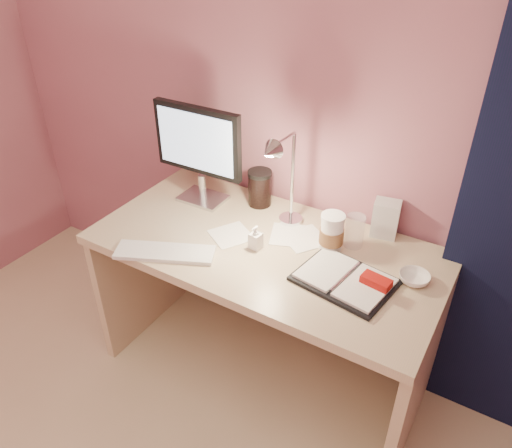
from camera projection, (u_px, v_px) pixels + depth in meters
The scene contains 14 objects.
desk at pixel (274, 278), 2.17m from camera, with size 1.40×0.70×0.73m.
monitor at pixel (199, 146), 2.14m from camera, with size 0.42×0.15×0.45m.
keyboard at pixel (165, 252), 1.93m from camera, with size 0.38×0.11×0.02m, color white.
planner at pixel (347, 279), 1.79m from camera, with size 0.37×0.30×0.05m.
paper_a at pixel (291, 235), 2.04m from camera, with size 0.16×0.16×0.00m, color white.
paper_b at pixel (305, 239), 2.02m from camera, with size 0.16×0.16×0.00m, color white.
paper_c at pixel (231, 235), 2.04m from camera, with size 0.15×0.15×0.00m, color white.
coffee_cup at pixel (332, 233), 1.93m from camera, with size 0.10×0.10×0.15m.
clear_cup at pixel (355, 231), 1.95m from camera, with size 0.08×0.08×0.13m, color white.
bowl at pixel (414, 278), 1.79m from camera, with size 0.11×0.11×0.03m, color silver.
lotion_bottle at pixel (256, 237), 1.95m from camera, with size 0.04×0.05×0.10m, color white.
dark_jar at pixel (260, 190), 2.21m from camera, with size 0.10×0.10×0.15m, color black.
product_box at pixel (386, 219), 2.01m from camera, with size 0.10×0.08×0.15m, color silver.
desk_lamp at pixel (281, 176), 1.90m from camera, with size 0.10×0.27×0.43m.
Camera 1 is at (0.80, -0.02, 1.90)m, focal length 35.00 mm.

